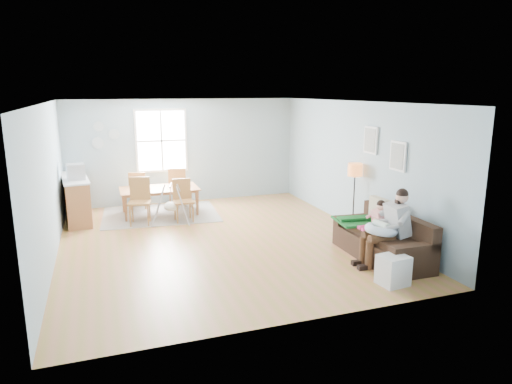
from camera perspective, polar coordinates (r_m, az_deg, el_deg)
name	(u,v)px	position (r m, az deg, el deg)	size (l,w,h in m)	color
room	(217,117)	(8.67, -4.84, 9.29)	(8.40, 9.40, 3.90)	#A57F3A
window	(161,141)	(12.02, -11.74, 6.30)	(1.32, 0.08, 1.62)	white
pictures	(384,148)	(9.01, 15.67, 5.34)	(0.05, 1.34, 0.74)	white
wall_plates	(103,135)	(11.90, -18.53, 6.73)	(0.67, 0.02, 0.66)	#9AB2B9
sofa	(384,242)	(8.42, 15.73, -6.09)	(0.88, 2.01, 0.81)	black
green_throw	(361,220)	(8.84, 12.99, -3.49)	(0.92, 0.75, 0.04)	#135323
beige_pillow	(379,210)	(8.82, 15.12, -2.20)	(0.13, 0.47, 0.47)	#B7A78B
father	(389,225)	(8.01, 16.29, -3.98)	(0.95, 0.45, 1.32)	gray
nursing_pillow	(381,230)	(7.94, 15.36, -4.57)	(0.55, 0.55, 0.15)	silver
infant	(380,224)	(7.95, 15.25, -3.92)	(0.17, 0.38, 0.14)	silver
toddler	(376,218)	(8.42, 14.75, -3.21)	(0.51, 0.25, 0.81)	white
floor_lamp	(355,176)	(9.60, 12.25, 2.03)	(0.29, 0.29, 1.45)	black
storage_cube	(393,270)	(7.36, 16.72, -9.35)	(0.46, 0.42, 0.46)	silver
rug	(161,214)	(11.20, -11.83, -2.73)	(2.67, 2.03, 0.01)	gray
dining_table	(160,201)	(11.12, -11.90, -1.17)	(1.82, 1.01, 0.64)	brown
chair_sw	(140,197)	(10.41, -14.33, -0.64)	(0.55, 0.55, 1.04)	#A56B38
chair_se	(183,197)	(10.46, -9.15, -0.65)	(0.43, 0.43, 0.96)	#A56B38
chair_nw	(138,188)	(11.71, -14.54, 0.49)	(0.50, 0.50, 0.95)	#A56B38
chair_ne	(177,184)	(11.74, -9.84, 0.94)	(0.51, 0.51, 1.01)	#A56B38
counter	(76,198)	(11.16, -21.53, -0.74)	(0.69, 1.84, 1.01)	brown
monitor	(76,172)	(10.70, -21.63, 2.36)	(0.40, 0.39, 0.34)	#ABABB0
baby_swing	(171,206)	(10.42, -10.53, -1.68)	(1.00, 1.01, 0.85)	#ABABB0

